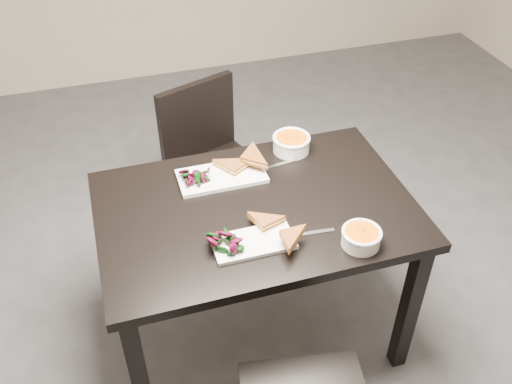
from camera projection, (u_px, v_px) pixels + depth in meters
ground at (301, 294)px, 2.79m from camera, size 5.00×5.00×0.00m
table at (256, 225)px, 2.21m from camera, size 1.20×0.80×0.75m
chair_far at (211, 157)px, 2.86m from camera, size 0.54×0.54×0.85m
plate_near at (253, 242)px, 1.99m from camera, size 0.29×0.14×0.01m
sandwich_near at (270, 229)px, 2.00m from camera, size 0.17×0.15×0.05m
salad_near at (226, 243)px, 1.95m from camera, size 0.09×0.08×0.04m
soup_bowl_near at (361, 237)px, 1.97m from camera, size 0.14×0.14×0.06m
cutlery_near at (310, 233)px, 2.03m from camera, size 0.18×0.03×0.00m
plate_far at (222, 176)px, 2.28m from camera, size 0.35×0.18×0.02m
sandwich_far at (238, 168)px, 2.26m from camera, size 0.22×0.20×0.06m
salad_far at (197, 174)px, 2.24m from camera, size 0.11×0.10×0.05m
soup_bowl_far at (291, 143)px, 2.41m from camera, size 0.16×0.16×0.07m
cutlery_far at (273, 166)px, 2.35m from camera, size 0.18×0.04×0.00m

